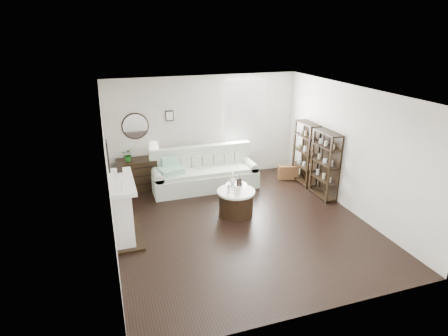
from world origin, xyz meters
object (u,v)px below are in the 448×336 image
object	(u,v)px
dresser	(142,174)
drum_table	(236,202)
sofa	(204,175)
pedestal_table	(236,186)

from	to	relation	value
dresser	drum_table	bearing A→B (deg)	-49.39
dresser	drum_table	world-z (taller)	dresser
sofa	drum_table	xyz separation A→B (m)	(0.26, -1.65, -0.05)
drum_table	pedestal_table	distance (m)	0.42
sofa	pedestal_table	size ratio (longest dim) A/B	4.63
dresser	pedestal_table	world-z (taller)	dresser
sofa	drum_table	size ratio (longest dim) A/B	3.23
pedestal_table	sofa	bearing A→B (deg)	105.94
dresser	pedestal_table	bearing A→B (deg)	-42.53
dresser	drum_table	distance (m)	2.69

